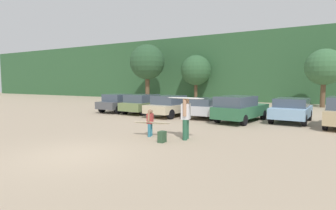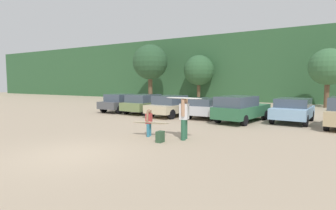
{
  "view_description": "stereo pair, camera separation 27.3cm",
  "coord_description": "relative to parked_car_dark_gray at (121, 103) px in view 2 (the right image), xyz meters",
  "views": [
    {
      "loc": [
        6.97,
        -5.91,
        2.41
      ],
      "look_at": [
        -0.15,
        6.82,
        1.16
      ],
      "focal_mm": 28.27,
      "sensor_mm": 36.0,
      "label": 1
    },
    {
      "loc": [
        7.21,
        -5.78,
        2.41
      ],
      "look_at": [
        -0.15,
        6.82,
        1.16
      ],
      "focal_mm": 28.27,
      "sensor_mm": 36.0,
      "label": 2
    }
  ],
  "objects": [
    {
      "name": "surfboard_white",
      "position": [
        9.28,
        -6.98,
        1.0
      ],
      "size": [
        1.75,
        0.61,
        0.08
      ],
      "rotation": [
        0.0,
        0.0,
        3.07
      ],
      "color": "white"
    },
    {
      "name": "surfboard_cream",
      "position": [
        7.68,
        -7.08,
        -0.15
      ],
      "size": [
        1.78,
        0.92,
        0.21
      ],
      "rotation": [
        0.0,
        0.0,
        3.41
      ],
      "color": "beige"
    },
    {
      "name": "person_adult",
      "position": [
        9.27,
        -6.9,
        0.26
      ],
      "size": [
        0.42,
        0.74,
        1.8
      ],
      "rotation": [
        0.0,
        0.0,
        3.36
      ],
      "color": "#26593F",
      "rests_on": "ground_plane"
    },
    {
      "name": "ground_plane",
      "position": [
        7.03,
        -11.0,
        -0.76
      ],
      "size": [
        120.0,
        120.0,
        0.0
      ],
      "primitive_type": "plane",
      "color": "tan"
    },
    {
      "name": "tree_far_left",
      "position": [
        0.38,
        14.84,
        3.19
      ],
      "size": [
        3.89,
        3.89,
        5.91
      ],
      "color": "brown",
      "rests_on": "ground_plane"
    },
    {
      "name": "parked_car_silver",
      "position": [
        7.49,
        0.21,
        -0.03
      ],
      "size": [
        1.92,
        4.54,
        1.37
      ],
      "rotation": [
        0.0,
        0.0,
        1.58
      ],
      "color": "silver",
      "rests_on": "ground_plane"
    },
    {
      "name": "person_child",
      "position": [
        7.62,
        -7.13,
        -0.07
      ],
      "size": [
        0.28,
        0.53,
        1.22
      ],
      "rotation": [
        0.0,
        0.0,
        3.36
      ],
      "color": "teal",
      "rests_on": "ground_plane"
    },
    {
      "name": "parked_car_olive_green",
      "position": [
        2.37,
        0.08,
        0.02
      ],
      "size": [
        2.16,
        4.23,
        1.48
      ],
      "rotation": [
        0.0,
        0.0,
        1.52
      ],
      "color": "#6B7F4C",
      "rests_on": "ground_plane"
    },
    {
      "name": "tree_center",
      "position": [
        -5.57,
        12.47,
        4.29
      ],
      "size": [
        4.61,
        4.61,
        7.39
      ],
      "color": "brown",
      "rests_on": "ground_plane"
    },
    {
      "name": "backpack_dropped",
      "position": [
        8.68,
        -7.88,
        -0.53
      ],
      "size": [
        0.24,
        0.34,
        0.45
      ],
      "color": "#2D4C33",
      "rests_on": "ground_plane"
    },
    {
      "name": "parked_car_forest_green",
      "position": [
        9.99,
        -0.69,
        0.07
      ],
      "size": [
        2.59,
        4.92,
        1.59
      ],
      "rotation": [
        0.0,
        0.0,
        1.4
      ],
      "color": "#2D6642",
      "rests_on": "ground_plane"
    },
    {
      "name": "tree_center_left",
      "position": [
        14.61,
        12.6,
        3.1
      ],
      "size": [
        3.45,
        3.45,
        5.62
      ],
      "color": "brown",
      "rests_on": "ground_plane"
    },
    {
      "name": "parked_car_champagne",
      "position": [
        5.04,
        -0.41,
        0.0
      ],
      "size": [
        2.39,
        4.56,
        1.49
      ],
      "rotation": [
        0.0,
        0.0,
        1.46
      ],
      "color": "beige",
      "rests_on": "ground_plane"
    },
    {
      "name": "parked_car_sky_blue",
      "position": [
        12.76,
        0.66,
        0.02
      ],
      "size": [
        2.24,
        4.04,
        1.45
      ],
      "rotation": [
        0.0,
        0.0,
        1.49
      ],
      "color": "#84ADD1",
      "rests_on": "ground_plane"
    },
    {
      "name": "hillside_ridge",
      "position": [
        7.03,
        22.33,
        3.54
      ],
      "size": [
        108.0,
        12.0,
        8.6
      ],
      "primitive_type": "cube",
      "color": "#2D5633",
      "rests_on": "ground_plane"
    },
    {
      "name": "parked_car_dark_gray",
      "position": [
        0.0,
        0.0,
        0.0
      ],
      "size": [
        1.91,
        4.0,
        1.47
      ],
      "rotation": [
        0.0,
        0.0,
        1.55
      ],
      "color": "#4C4F54",
      "rests_on": "ground_plane"
    }
  ]
}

